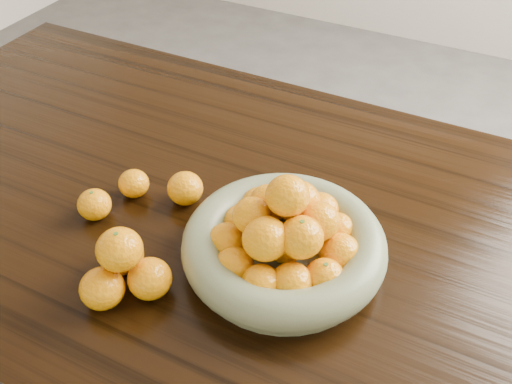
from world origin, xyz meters
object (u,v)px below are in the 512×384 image
at_px(loose_orange_0, 94,205).
at_px(orange_pyramid, 124,267).
at_px(fruit_bowl, 285,241).
at_px(dining_table, 255,246).

bearing_deg(loose_orange_0, orange_pyramid, -36.28).
xyz_separation_m(fruit_bowl, loose_orange_0, (-0.38, -0.06, -0.02)).
xyz_separation_m(dining_table, fruit_bowl, (0.10, -0.09, 0.14)).
bearing_deg(orange_pyramid, dining_table, 66.64).
bearing_deg(orange_pyramid, fruit_bowl, 39.52).
bearing_deg(orange_pyramid, loose_orange_0, 143.72).
xyz_separation_m(fruit_bowl, orange_pyramid, (-0.22, -0.18, -0.00)).
height_order(dining_table, orange_pyramid, orange_pyramid).
relative_size(fruit_bowl, loose_orange_0, 5.51).
distance_m(fruit_bowl, orange_pyramid, 0.28).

